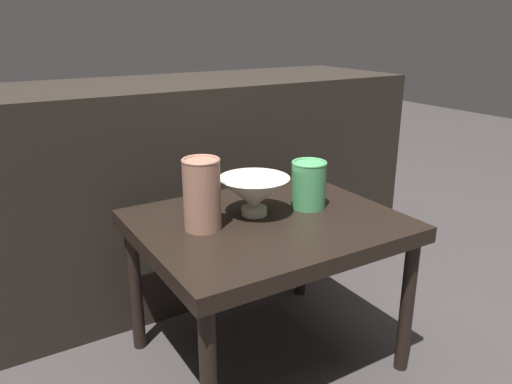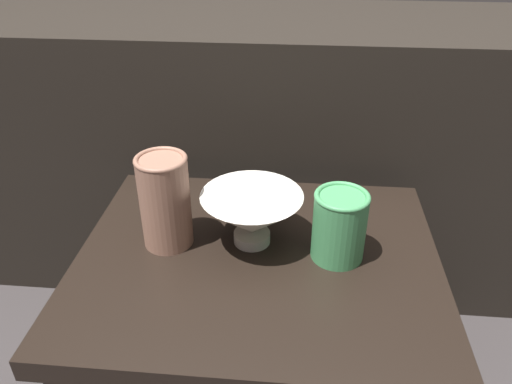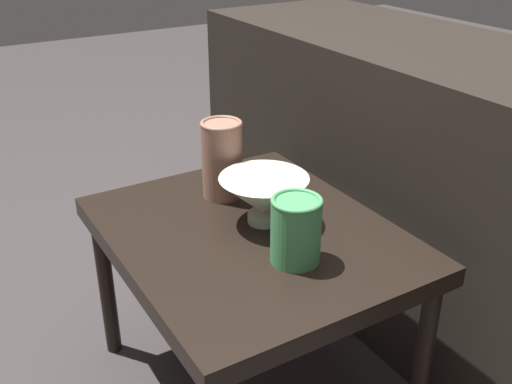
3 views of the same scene
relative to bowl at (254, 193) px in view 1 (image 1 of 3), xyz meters
name	(u,v)px [view 1 (image 1 of 3)]	position (x,y,z in m)	size (l,w,h in m)	color
ground_plane	(266,356)	(0.01, -0.04, -0.48)	(8.00, 8.00, 0.00)	#383333
table	(267,235)	(0.01, -0.04, -0.10)	(0.64, 0.53, 0.42)	black
couch_backdrop	(180,184)	(0.01, 0.53, -0.12)	(1.61, 0.50, 0.71)	black
bowl	(254,193)	(0.00, 0.00, 0.00)	(0.18, 0.18, 0.10)	silver
vase_textured_left	(202,193)	(-0.15, -0.01, 0.03)	(0.09, 0.09, 0.17)	#996B56
vase_colorful_right	(309,184)	(0.15, -0.03, 0.01)	(0.09, 0.09, 0.13)	#47995B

